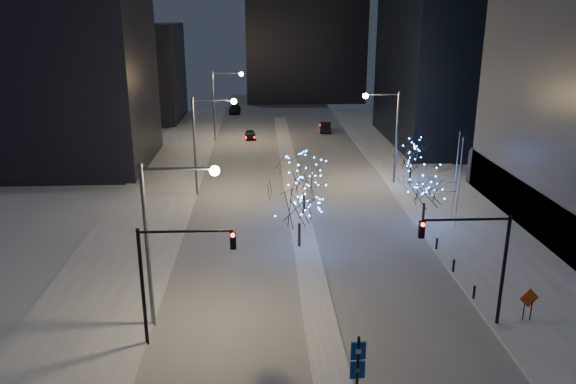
{
  "coord_description": "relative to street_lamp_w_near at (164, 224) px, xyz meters",
  "views": [
    {
      "loc": [
        -3.46,
        -27.85,
        17.89
      ],
      "look_at": [
        -1.45,
        12.1,
        5.0
      ],
      "focal_mm": 35.0,
      "sensor_mm": 36.0,
      "label": 1
    }
  ],
  "objects": [
    {
      "name": "median",
      "position": [
        8.94,
        28.0,
        -6.42
      ],
      "size": [
        2.0,
        80.0,
        0.15
      ],
      "primitive_type": "cube",
      "color": "white",
      "rests_on": "ground"
    },
    {
      "name": "holiday_tree_median_far",
      "position": [
        9.44,
        19.19,
        -2.96
      ],
      "size": [
        4.77,
        4.77,
        5.28
      ],
      "color": "black",
      "rests_on": "median"
    },
    {
      "name": "east_sidewalk",
      "position": [
        23.94,
        18.0,
        -6.42
      ],
      "size": [
        10.0,
        90.0,
        0.15
      ],
      "primitive_type": "cube",
      "color": "white",
      "rests_on": "ground"
    },
    {
      "name": "street_lamp_w_far",
      "position": [
        0.0,
        50.0,
        0.0
      ],
      "size": [
        4.4,
        0.56,
        10.0
      ],
      "color": "#595E66",
      "rests_on": "ground"
    },
    {
      "name": "ground",
      "position": [
        8.94,
        -2.0,
        -6.5
      ],
      "size": [
        160.0,
        160.0,
        0.0
      ],
      "primitive_type": "plane",
      "color": "white",
      "rests_on": "ground"
    },
    {
      "name": "holiday_tree_median_near",
      "position": [
        8.44,
        11.15,
        -2.83
      ],
      "size": [
        5.53,
        5.53,
        5.47
      ],
      "color": "black",
      "rests_on": "median"
    },
    {
      "name": "car_far",
      "position": [
        0.85,
        73.55,
        -5.76
      ],
      "size": [
        2.08,
        5.12,
        1.48
      ],
      "primitive_type": "imported",
      "rotation": [
        0.0,
        0.0,
        -0.0
      ],
      "color": "black",
      "rests_on": "ground"
    },
    {
      "name": "filler_west_near",
      "position": [
        -19.06,
        38.0,
        5.5
      ],
      "size": [
        22.0,
        18.0,
        24.0
      ],
      "primitive_type": "cube",
      "color": "black",
      "rests_on": "ground"
    },
    {
      "name": "street_lamp_w_mid",
      "position": [
        0.0,
        25.0,
        0.0
      ],
      "size": [
        4.4,
        0.56,
        10.0
      ],
      "color": "#595E66",
      "rests_on": "ground"
    },
    {
      "name": "filler_west_far",
      "position": [
        -17.06,
        68.0,
        1.5
      ],
      "size": [
        18.0,
        16.0,
        16.0
      ],
      "primitive_type": "cube",
      "color": "black",
      "rests_on": "ground"
    },
    {
      "name": "bollards",
      "position": [
        19.14,
        8.0,
        -5.9
      ],
      "size": [
        0.16,
        12.16,
        0.9
      ],
      "color": "black",
      "rests_on": "east_sidewalk"
    },
    {
      "name": "wayfinding_sign",
      "position": [
        9.78,
        -8.0,
        -4.09
      ],
      "size": [
        0.7,
        0.14,
        3.92
      ],
      "rotation": [
        0.0,
        0.0,
        0.07
      ],
      "color": "black",
      "rests_on": "ground"
    },
    {
      "name": "traffic_signal_east",
      "position": [
        17.88,
        -1.0,
        -1.74
      ],
      "size": [
        5.26,
        0.43,
        7.0
      ],
      "color": "black",
      "rests_on": "ground"
    },
    {
      "name": "road",
      "position": [
        8.94,
        33.0,
        -6.49
      ],
      "size": [
        20.0,
        130.0,
        0.02
      ],
      "primitive_type": "cube",
      "color": "#A1A6B0",
      "rests_on": "ground"
    },
    {
      "name": "street_lamp_east",
      "position": [
        19.02,
        28.0,
        -0.05
      ],
      "size": [
        3.9,
        0.56,
        10.0
      ],
      "color": "#595E66",
      "rests_on": "ground"
    },
    {
      "name": "car_near",
      "position": [
        4.03,
        51.2,
        -5.85
      ],
      "size": [
        1.82,
        3.91,
        1.3
      ],
      "primitive_type": "imported",
      "rotation": [
        0.0,
        0.0,
        0.08
      ],
      "color": "black",
      "rests_on": "ground"
    },
    {
      "name": "construction_sign",
      "position": [
        21.36,
        -0.73,
        -5.09
      ],
      "size": [
        1.26,
        0.21,
        2.09
      ],
      "rotation": [
        0.0,
        0.0,
        0.13
      ],
      "color": "black",
      "rests_on": "east_sidewalk"
    },
    {
      "name": "traffic_signal_west",
      "position": [
        0.5,
        -2.0,
        -1.74
      ],
      "size": [
        5.26,
        0.43,
        7.0
      ],
      "color": "black",
      "rests_on": "ground"
    },
    {
      "name": "holiday_tree_plaza_near",
      "position": [
        19.44,
        14.96,
        -2.7
      ],
      "size": [
        4.46,
        4.46,
        5.56
      ],
      "color": "black",
      "rests_on": "east_sidewalk"
    },
    {
      "name": "car_mid",
      "position": [
        15.64,
        55.94,
        -5.73
      ],
      "size": [
        2.19,
        4.86,
        1.55
      ],
      "primitive_type": "imported",
      "rotation": [
        0.0,
        0.0,
        3.02
      ],
      "color": "black",
      "rests_on": "ground"
    },
    {
      "name": "holiday_tree_plaza_far",
      "position": [
        21.6,
        27.71,
        -3.34
      ],
      "size": [
        4.61,
        4.61,
        4.67
      ],
      "color": "black",
      "rests_on": "east_sidewalk"
    },
    {
      "name": "street_lamp_w_near",
      "position": [
        0.0,
        0.0,
        0.0
      ],
      "size": [
        4.4,
        0.56,
        10.0
      ],
      "color": "#595E66",
      "rests_on": "ground"
    },
    {
      "name": "flagpoles",
      "position": [
        22.3,
        15.25,
        -1.7
      ],
      "size": [
        1.35,
        2.6,
        8.0
      ],
      "color": "silver",
      "rests_on": "east_sidewalk"
    },
    {
      "name": "west_sidewalk",
      "position": [
        -5.06,
        18.0,
        -6.42
      ],
      "size": [
        8.0,
        90.0,
        0.15
      ],
      "primitive_type": "cube",
      "color": "white",
      "rests_on": "ground"
    }
  ]
}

